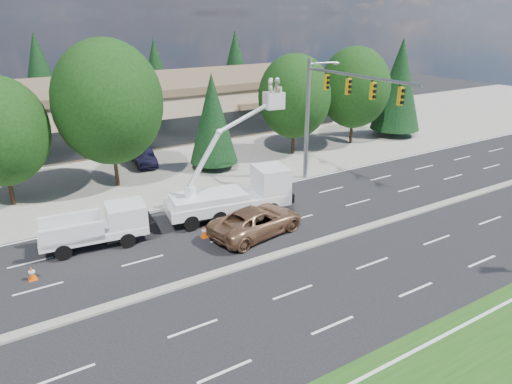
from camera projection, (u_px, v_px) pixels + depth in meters
ground at (257, 262)px, 23.54m from camera, size 140.00×140.00×0.00m
concrete_apron at (137, 162)px, 39.44m from camera, size 140.00×22.00×0.01m
road_median at (257, 261)px, 23.51m from camera, size 120.00×0.55×0.12m
strip_mall at (104, 110)px, 46.34m from camera, size 50.40×15.40×5.50m
tree_front_d at (108, 103)px, 31.76m from camera, size 7.60×7.60×10.55m
tree_front_e at (213, 119)px, 36.37m from camera, size 3.92×3.92×7.72m
tree_front_f at (294, 96)px, 39.85m from camera, size 6.39×6.39×8.87m
tree_front_g at (355, 88)px, 43.16m from camera, size 6.65×6.65×9.22m
tree_front_h at (399, 84)px, 46.09m from camera, size 5.00×5.00×9.86m
tree_back_b at (40, 73)px, 53.02m from camera, size 5.16×5.16×10.17m
tree_back_c at (156, 71)px, 59.99m from camera, size 4.62×4.62×9.11m
tree_back_d at (236, 63)px, 65.64m from camera, size 5.00×5.00×9.85m
signal_mast at (327, 104)px, 31.77m from camera, size 2.76×10.16×9.00m
utility_pickup at (102, 229)px, 25.08m from camera, size 5.83×2.73×2.15m
bucket_truck at (241, 187)px, 28.45m from camera, size 8.54×3.46×8.44m
traffic_cone_a at (32, 273)px, 21.88m from camera, size 0.40×0.40×0.70m
traffic_cone_b at (204, 232)px, 26.03m from camera, size 0.40×0.40×0.70m
traffic_cone_c at (238, 222)px, 27.31m from camera, size 0.40×0.40×0.70m
minivan at (257, 221)px, 26.29m from camera, size 6.20×3.69×1.61m
parked_car_east at (143, 156)px, 38.41m from camera, size 2.01×4.54×1.45m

